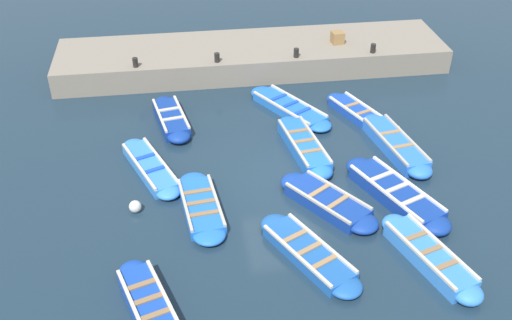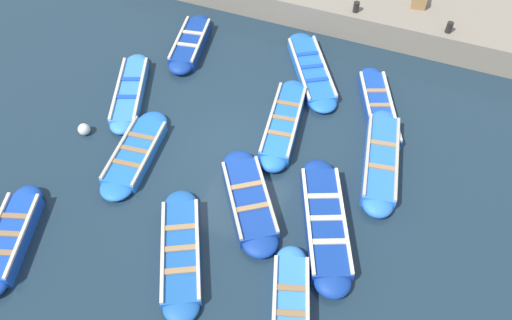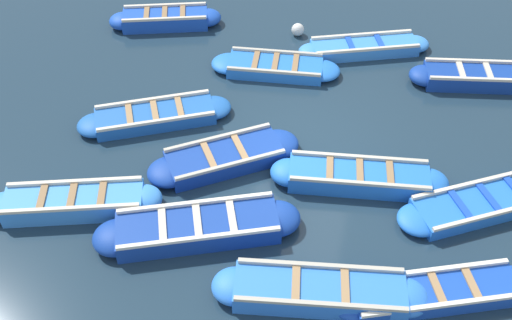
# 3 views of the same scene
# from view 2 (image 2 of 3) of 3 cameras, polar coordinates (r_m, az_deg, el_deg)

# --- Properties ---
(ground_plane) EXTENTS (120.00, 120.00, 0.00)m
(ground_plane) POSITION_cam_2_polar(r_m,az_deg,el_deg) (13.91, -1.85, 0.70)
(ground_plane) COLOR #1C303F
(boat_stern_in) EXTENTS (3.68, 2.06, 0.36)m
(boat_stern_in) POSITION_cam_2_polar(r_m,az_deg,el_deg) (15.32, 13.84, 5.71)
(boat_stern_in) COLOR #1947B7
(boat_stern_in) RESTS_ON ground
(boat_outer_right) EXTENTS (3.86, 1.41, 0.45)m
(boat_outer_right) POSITION_cam_2_polar(r_m,az_deg,el_deg) (13.92, 14.06, 0.02)
(boat_outer_right) COLOR blue
(boat_outer_right) RESTS_ON ground
(boat_alongside) EXTENTS (3.36, 1.26, 0.35)m
(boat_alongside) POSITION_cam_2_polar(r_m,az_deg,el_deg) (14.12, -13.63, 0.75)
(boat_alongside) COLOR blue
(boat_alongside) RESTS_ON ground
(boat_mid_row) EXTENTS (3.28, 2.64, 0.41)m
(boat_mid_row) POSITION_cam_2_polar(r_m,az_deg,el_deg) (12.73, -0.79, -4.62)
(boat_mid_row) COLOR navy
(boat_mid_row) RESTS_ON ground
(boat_tucked) EXTENTS (3.99, 2.35, 0.47)m
(boat_tucked) POSITION_cam_2_polar(r_m,az_deg,el_deg) (12.45, 7.88, -7.11)
(boat_tucked) COLOR navy
(boat_tucked) RESTS_ON ground
(boat_end_of_row) EXTENTS (3.19, 1.70, 0.46)m
(boat_end_of_row) POSITION_cam_2_polar(r_m,az_deg,el_deg) (13.48, -26.27, -8.01)
(boat_end_of_row) COLOR #1947B7
(boat_end_of_row) RESTS_ON ground
(boat_near_quay) EXTENTS (3.22, 1.35, 0.44)m
(boat_near_quay) POSITION_cam_2_polar(r_m,az_deg,el_deg) (17.29, -7.50, 13.06)
(boat_near_quay) COLOR navy
(boat_near_quay) RESTS_ON ground
(boat_outer_left) EXTENTS (3.53, 1.97, 0.37)m
(boat_outer_left) POSITION_cam_2_polar(r_m,az_deg,el_deg) (15.89, -14.21, 7.59)
(boat_outer_left) COLOR #3884E0
(boat_outer_left) RESTS_ON ground
(boat_far_corner) EXTENTS (3.74, 2.71, 0.35)m
(boat_far_corner) POSITION_cam_2_polar(r_m,az_deg,el_deg) (16.26, 6.33, 10.16)
(boat_far_corner) COLOR blue
(boat_far_corner) RESTS_ON ground
(boat_inner_gap) EXTENTS (3.53, 2.36, 0.36)m
(boat_inner_gap) POSITION_cam_2_polar(r_m,az_deg,el_deg) (12.12, -8.58, -10.31)
(boat_inner_gap) COLOR #1E59AD
(boat_inner_gap) RESTS_ON ground
(boat_drifting) EXTENTS (3.52, 1.77, 0.47)m
(boat_drifting) POSITION_cam_2_polar(r_m,az_deg,el_deg) (11.27, 3.93, -17.48)
(boat_drifting) COLOR #3884E0
(boat_drifting) RESTS_ON ground
(boat_centre) EXTENTS (3.73, 1.28, 0.45)m
(boat_centre) POSITION_cam_2_polar(r_m,az_deg,el_deg) (14.43, 3.17, 4.23)
(boat_centre) COLOR blue
(boat_centre) RESTS_ON ground
(bollard_north) EXTENTS (0.20, 0.20, 0.35)m
(bollard_north) POSITION_cam_2_polar(r_m,az_deg,el_deg) (17.40, 21.22, 13.95)
(bollard_north) COLOR black
(bollard_north) RESTS_ON quay_wall
(bollard_mid_north) EXTENTS (0.20, 0.20, 0.35)m
(bollard_mid_north) POSITION_cam_2_polar(r_m,az_deg,el_deg) (17.52, 11.38, 16.77)
(bollard_mid_north) COLOR black
(bollard_mid_north) RESTS_ON quay_wall
(wooden_crate) EXTENTS (0.50, 0.50, 0.46)m
(wooden_crate) POSITION_cam_2_polar(r_m,az_deg,el_deg) (18.27, 18.20, 16.97)
(wooden_crate) COLOR olive
(wooden_crate) RESTS_ON quay_wall
(buoy_orange_near) EXTENTS (0.35, 0.35, 0.35)m
(buoy_orange_near) POSITION_cam_2_polar(r_m,az_deg,el_deg) (15.10, -19.06, 3.33)
(buoy_orange_near) COLOR silver
(buoy_orange_near) RESTS_ON ground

